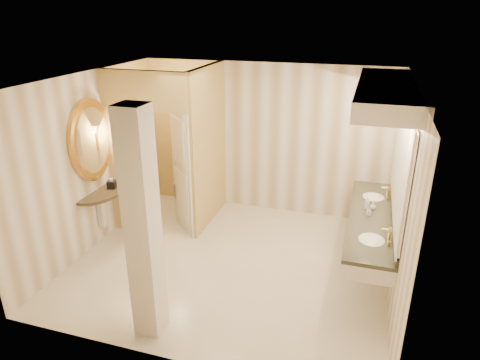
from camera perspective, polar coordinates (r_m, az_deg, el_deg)
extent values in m
plane|color=silver|center=(6.54, -1.29, -10.90)|extent=(4.50, 4.50, 0.00)
plane|color=white|center=(5.55, -1.53, 13.17)|extent=(4.50, 4.50, 0.00)
cube|color=white|center=(7.73, 3.30, 5.45)|extent=(4.50, 0.02, 2.70)
cube|color=white|center=(4.26, -10.02, -9.52)|extent=(4.50, 0.02, 2.70)
cube|color=white|center=(6.92, -19.38, 2.18)|extent=(0.02, 4.00, 2.70)
cube|color=white|center=(5.67, 20.74, -2.37)|extent=(0.02, 4.00, 2.70)
cube|color=#F2CB7F|center=(7.28, -4.28, 4.36)|extent=(0.10, 1.50, 2.70)
cube|color=#F2CB7F|center=(7.13, -14.96, 3.27)|extent=(0.65, 0.10, 2.70)
cube|color=#F2CB7F|center=(6.52, -10.32, 11.50)|extent=(0.80, 0.10, 0.60)
cube|color=white|center=(7.08, -7.69, 1.12)|extent=(0.60, 0.60, 2.10)
cylinder|color=gold|center=(7.02, -15.41, 4.64)|extent=(0.03, 0.03, 0.30)
cone|color=white|center=(6.96, -15.58, 6.21)|extent=(0.14, 0.14, 0.14)
cube|color=white|center=(6.28, 17.11, -5.78)|extent=(0.60, 2.49, 0.24)
cube|color=black|center=(6.22, 17.23, -4.80)|extent=(0.64, 2.53, 0.05)
cube|color=black|center=(6.21, 19.88, -4.50)|extent=(0.03, 2.49, 0.10)
ellipsoid|color=white|center=(5.63, 17.08, -7.98)|extent=(0.40, 0.44, 0.15)
cylinder|color=gold|center=(5.58, 19.29, -7.04)|extent=(0.03, 0.03, 0.22)
ellipsoid|color=white|center=(6.85, 17.32, -2.48)|extent=(0.40, 0.44, 0.15)
cylinder|color=gold|center=(6.80, 19.11, -1.66)|extent=(0.03, 0.03, 0.22)
cube|color=white|center=(5.92, 20.80, 2.29)|extent=(0.03, 2.49, 1.40)
cube|color=white|center=(5.69, 19.22, 11.07)|extent=(0.75, 2.69, 0.22)
cylinder|color=black|center=(7.11, -18.57, -1.52)|extent=(0.97, 0.97, 0.05)
cube|color=white|center=(7.21, -18.03, -3.74)|extent=(0.10, 0.10, 0.60)
cylinder|color=gold|center=(6.82, -19.29, 5.02)|extent=(0.07, 0.97, 0.97)
cylinder|color=white|center=(6.80, -19.02, 5.00)|extent=(0.02, 0.78, 0.78)
cube|color=white|center=(4.75, -12.85, -6.26)|extent=(0.31, 0.31, 2.70)
cube|color=black|center=(7.10, -16.75, -0.56)|extent=(0.16, 0.16, 0.12)
imported|color=white|center=(7.78, -5.99, -2.06)|extent=(0.49, 0.80, 0.78)
imported|color=beige|center=(6.18, 16.81, -4.06)|extent=(0.07, 0.07, 0.12)
imported|color=silver|center=(6.38, 17.30, -3.33)|extent=(0.11, 0.11, 0.11)
imported|color=#C6B28C|center=(6.36, 16.61, -2.92)|extent=(0.08, 0.08, 0.19)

